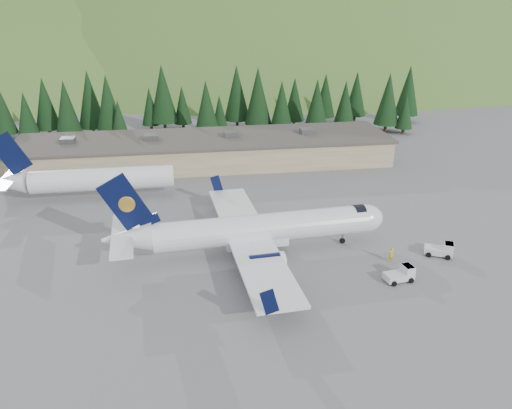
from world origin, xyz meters
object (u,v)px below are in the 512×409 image
object	(u,v)px
airliner	(255,230)
baggage_tug_a	(401,274)
ramp_worker	(391,255)
terminal_building	(205,150)
second_airliner	(84,179)
baggage_tug_b	(441,250)

from	to	relation	value
airliner	baggage_tug_a	world-z (taller)	airliner
baggage_tug_a	ramp_worker	distance (m)	4.35
baggage_tug_a	terminal_building	distance (m)	51.02
second_airliner	terminal_building	xyz separation A→B (m)	(19.91, 16.00, -0.70)
second_airliner	ramp_worker	distance (m)	48.08
second_airliner	terminal_building	size ratio (longest dim) A/B	0.39
terminal_building	airliner	bearing A→B (deg)	-84.03
second_airliner	ramp_worker	xyz separation A→B (m)	(39.78, -26.90, -2.36)
airliner	second_airliner	world-z (taller)	airliner
terminal_building	baggage_tug_a	bearing A→B (deg)	-67.80
airliner	ramp_worker	xyz separation A→B (m)	(15.89, -4.83, -2.16)
baggage_tug_b	ramp_worker	world-z (taller)	ramp_worker
baggage_tug_a	terminal_building	bearing A→B (deg)	103.03
baggage_tug_b	second_airliner	bearing A→B (deg)	177.29
baggage_tug_b	airliner	bearing A→B (deg)	-163.96
baggage_tug_b	ramp_worker	xyz separation A→B (m)	(-6.79, -0.51, 0.15)
terminal_building	ramp_worker	bearing A→B (deg)	-65.15
baggage_tug_a	second_airliner	bearing A→B (deg)	132.29
baggage_tug_b	baggage_tug_a	bearing A→B (deg)	-120.05
second_airliner	airliner	bearing A→B (deg)	-42.73
airliner	baggage_tug_a	distance (m)	17.96
baggage_tug_a	ramp_worker	xyz separation A→B (m)	(0.60, 4.31, 0.17)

